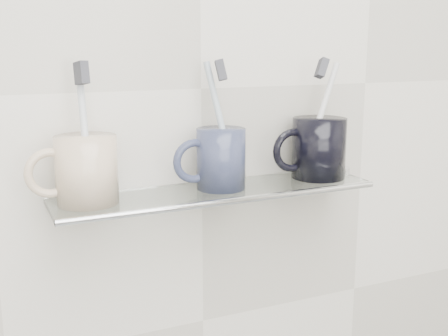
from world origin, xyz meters
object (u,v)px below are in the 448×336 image
shelf_glass (217,192)px  mug_left (87,170)px  mug_right (319,148)px  mug_center (221,159)px

shelf_glass → mug_left: size_ratio=5.22×
mug_left → mug_right: mug_right is taller
mug_right → mug_left: bearing=-168.6°
shelf_glass → mug_right: size_ratio=5.00×
mug_left → mug_center: (0.20, 0.00, -0.00)m
mug_left → mug_right: (0.38, 0.00, 0.00)m
mug_left → mug_right: 0.38m
mug_right → mug_center: bearing=-168.6°
shelf_glass → mug_left: mug_left is taller
mug_left → shelf_glass: bearing=9.3°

